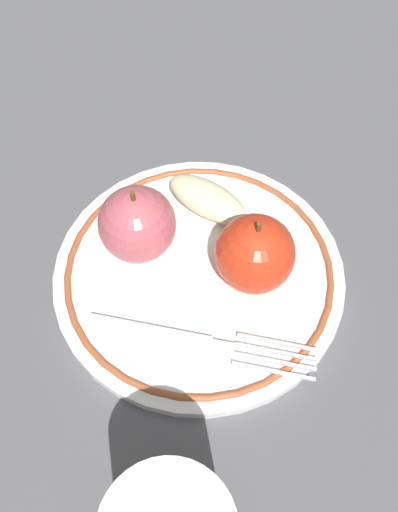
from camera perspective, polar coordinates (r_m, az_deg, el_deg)
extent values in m
plane|color=#525156|center=(0.50, 0.35, -0.51)|extent=(2.00, 2.00, 0.00)
cylinder|color=white|center=(0.49, 0.00, -1.79)|extent=(0.25, 0.25, 0.01)
torus|color=#9D4F2E|center=(0.48, 0.00, -1.48)|extent=(0.23, 0.23, 0.01)
sphere|color=red|center=(0.45, 5.61, 0.22)|extent=(0.06, 0.06, 0.06)
cylinder|color=brown|center=(0.42, 6.00, 2.84)|extent=(0.00, 0.00, 0.01)
sphere|color=#BB525C|center=(0.47, -6.20, 3.18)|extent=(0.06, 0.06, 0.06)
cylinder|color=brown|center=(0.44, -6.62, 5.90)|extent=(0.00, 0.00, 0.01)
ellipsoid|color=beige|center=(0.51, 0.84, 5.73)|extent=(0.08, 0.04, 0.03)
cube|color=silver|center=(0.45, -4.99, -7.61)|extent=(0.09, 0.06, 0.00)
cube|color=silver|center=(0.45, 2.43, -9.05)|extent=(0.02, 0.02, 0.00)
cube|color=silver|center=(0.44, 7.45, -11.37)|extent=(0.06, 0.03, 0.00)
cube|color=silver|center=(0.44, 7.59, -10.43)|extent=(0.06, 0.03, 0.00)
cube|color=silver|center=(0.45, 7.73, -9.50)|extent=(0.06, 0.03, 0.00)
cube|color=silver|center=(0.45, 7.87, -8.58)|extent=(0.06, 0.03, 0.00)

